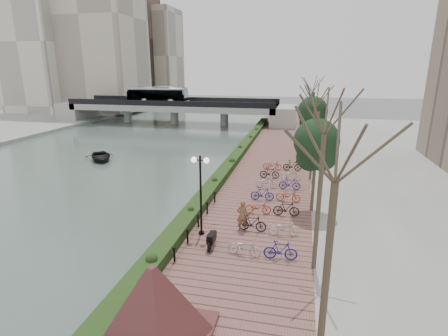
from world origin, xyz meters
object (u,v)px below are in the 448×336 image
(lamppost, at_px, (200,178))
(motorcycle, at_px, (212,238))
(granite_monument, at_px, (154,306))
(boat, at_px, (101,156))
(pedestrian, at_px, (242,215))

(lamppost, height_order, motorcycle, lamppost)
(granite_monument, bearing_deg, boat, 125.15)
(lamppost, distance_m, boat, 21.98)
(motorcycle, distance_m, boat, 23.28)
(pedestrian, bearing_deg, granite_monument, 67.53)
(granite_monument, relative_size, lamppost, 1.18)
(lamppost, xyz_separation_m, pedestrian, (2.17, 1.02, -2.42))
(granite_monument, distance_m, boat, 28.58)
(lamppost, relative_size, pedestrian, 2.52)
(lamppost, bearing_deg, motorcycle, -52.76)
(motorcycle, bearing_deg, boat, 133.63)
(granite_monument, distance_m, lamppost, 8.50)
(granite_monument, xyz_separation_m, motorcycle, (0.16, 7.02, -1.01))
(boat, bearing_deg, lamppost, -81.28)
(motorcycle, relative_size, pedestrian, 0.86)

